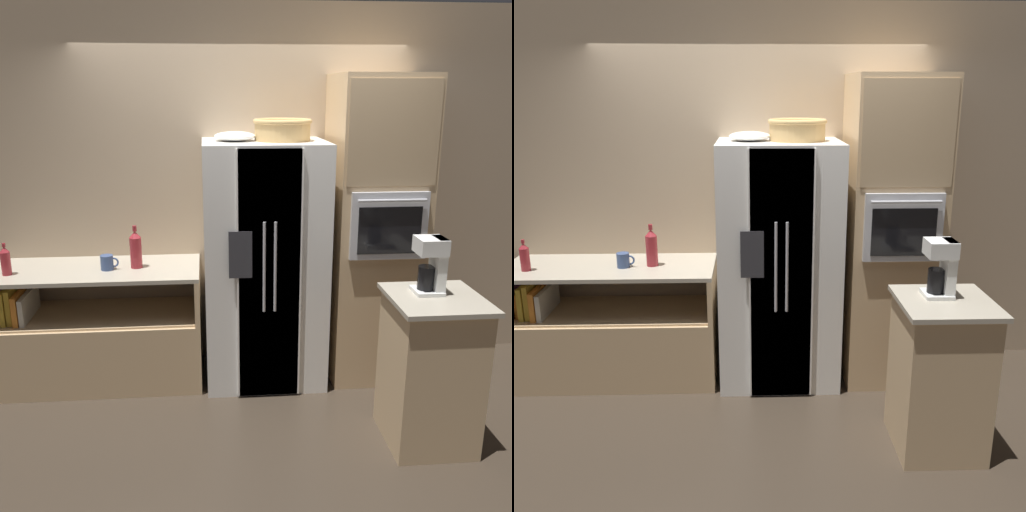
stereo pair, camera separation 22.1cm
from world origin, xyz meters
The scene contains 12 objects.
ground_plane centered at (0.00, 0.00, 0.00)m, with size 20.00×20.00×0.00m, color #382D23.
wall_back centered at (0.00, 0.45, 1.40)m, with size 12.00×0.06×2.80m.
counter_left centered at (-1.15, 0.09, 0.33)m, with size 1.57×0.66×0.90m.
refrigerator centered at (0.14, 0.05, 0.91)m, with size 0.89×0.75×1.83m.
wall_oven centered at (0.98, 0.08, 1.15)m, with size 0.66×0.73×2.29m.
island_counter centered at (1.08, -0.91, 0.49)m, with size 0.56×0.58×0.98m.
wicker_basket centered at (0.27, 0.07, 1.91)m, with size 0.42×0.42×0.15m.
fruit_bowl centered at (-0.07, 0.08, 1.86)m, with size 0.30×0.30×0.07m.
bottle_tall centered at (-0.81, 0.09, 1.04)m, with size 0.09×0.09×0.32m.
bottle_short centered at (-1.72, -0.01, 1.01)m, with size 0.07×0.07×0.23m.
mug centered at (-1.02, 0.05, 0.96)m, with size 0.13×0.09×0.11m.
coffee_maker centered at (1.07, -0.84, 1.17)m, with size 0.17×0.18×0.35m.
Camera 2 is at (-0.06, -4.04, 2.17)m, focal length 40.00 mm.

